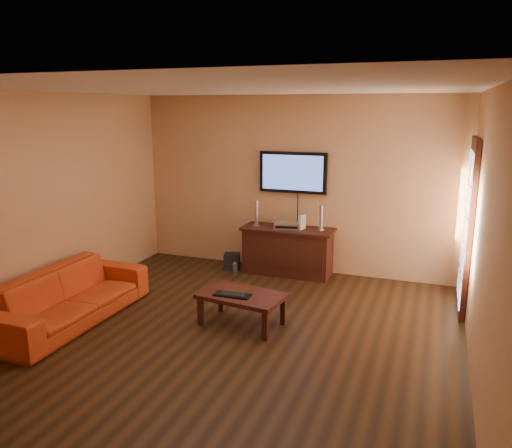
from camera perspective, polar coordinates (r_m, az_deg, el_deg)
The scene contains 14 objects.
ground_plane at distance 5.83m, azimuth -2.69°, elevation -12.30°, with size 5.00×5.00×0.00m, color black.
room_walls at distance 5.90m, azimuth -0.49°, elevation 5.19°, with size 5.00×5.00×5.00m.
french_door at distance 6.71m, azimuth 23.04°, elevation -0.44°, with size 0.07×1.02×2.22m.
media_console at distance 7.68m, azimuth 3.63°, elevation -3.07°, with size 1.40×0.53×0.72m.
television at distance 7.65m, azimuth 4.24°, elevation 5.90°, with size 1.05×0.08×0.62m.
coffee_table at distance 5.90m, azimuth -1.63°, elevation -8.45°, with size 1.04×0.71×0.39m.
sofa at distance 6.38m, azimuth -20.65°, elevation -6.86°, with size 2.12×0.62×0.83m, color #BF3A15.
speaker_left at distance 7.68m, azimuth 0.05°, elevation 1.10°, with size 0.11×0.11×0.39m.
speaker_right at distance 7.46m, azimuth 7.43°, elevation 0.57°, with size 0.10×0.10×0.37m.
av_receiver at distance 7.58m, azimuth 3.59°, elevation -0.15°, with size 0.38×0.27×0.09m, color silver.
game_console at distance 7.52m, azimuth 5.29°, elevation 0.22°, with size 0.04×0.16×0.22m, color white.
subwoofer at distance 7.96m, azimuth -2.77°, elevation -4.28°, with size 0.24×0.24×0.24m, color black.
bottle at distance 7.66m, azimuth -2.45°, elevation -5.17°, with size 0.07×0.07×0.21m.
keyboard at distance 5.82m, azimuth -2.73°, elevation -8.09°, with size 0.43×0.17×0.03m.
Camera 1 is at (2.08, -4.84, 2.50)m, focal length 35.00 mm.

